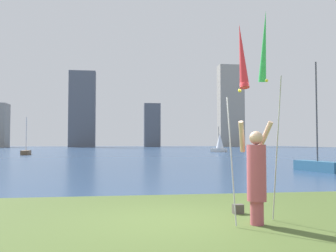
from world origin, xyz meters
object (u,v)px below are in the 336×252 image
bag (238,209)px  sailboat_0 (26,152)px  kite_flag_left (241,60)px  kite_flag_right (264,51)px  sailboat_4 (318,165)px  person (256,173)px  sailboat_1 (220,143)px

bag → sailboat_0: bearing=109.8°
kite_flag_left → kite_flag_right: 1.51m
kite_flag_left → sailboat_4: (8.05, 11.39, -2.56)m
person → bag: (-0.01, 1.03, -0.84)m
kite_flag_left → kite_flag_right: size_ratio=0.85×
kite_flag_right → bag: bearing=137.6°
kite_flag_right → sailboat_4: size_ratio=0.74×
bag → kite_flag_right: bearing=-42.4°
bag → sailboat_1: sailboat_1 is taller
person → sailboat_4: 13.29m
kite_flag_left → sailboat_0: bearing=108.5°
kite_flag_right → kite_flag_left: bearing=-128.6°
kite_flag_right → sailboat_1: size_ratio=1.10×
sailboat_4 → sailboat_1: bearing=82.0°
kite_flag_left → person: bearing=48.5°
kite_flag_left → sailboat_0: (-12.93, 38.66, -2.61)m
bag → sailboat_1: 47.04m
sailboat_1 → sailboat_4: bearing=-98.0°
person → kite_flag_right: (0.45, 0.61, 2.46)m
sailboat_1 → sailboat_4: size_ratio=0.67×
bag → sailboat_0: 39.46m
sailboat_0 → person: bearing=-70.7°
person → bag: bearing=74.9°
sailboat_0 → sailboat_1: sailboat_0 is taller
bag → sailboat_1: size_ratio=0.06×
bag → sailboat_0: sailboat_0 is taller
sailboat_4 → bag: bearing=-127.7°
sailboat_0 → sailboat_4: bearing=-52.4°
sailboat_0 → sailboat_1: 27.26m
kite_flag_right → sailboat_1: (12.16, 45.72, -2.11)m
kite_flag_left → bag: 3.24m
bag → person: bearing=-89.6°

